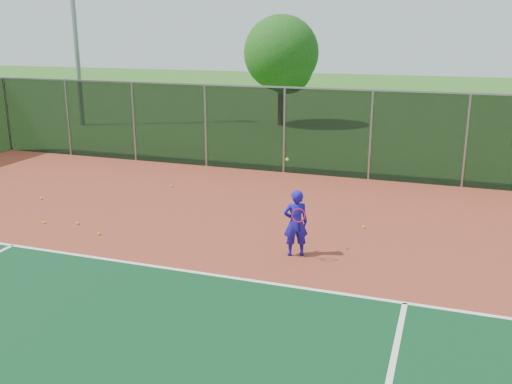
# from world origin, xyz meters

# --- Properties ---
(ground) EXTENTS (120.00, 120.00, 0.00)m
(ground) POSITION_xyz_m (0.00, 0.00, 0.00)
(ground) COLOR #295E1B
(ground) RESTS_ON ground
(court_apron) EXTENTS (30.00, 20.00, 0.02)m
(court_apron) POSITION_xyz_m (0.00, 2.00, 0.01)
(court_apron) COLOR brown
(court_apron) RESTS_ON ground
(fence_back) EXTENTS (30.00, 0.06, 3.03)m
(fence_back) POSITION_xyz_m (0.00, 12.00, 1.56)
(fence_back) COLOR black
(fence_back) RESTS_ON court_apron
(tennis_player) EXTENTS (0.66, 0.70, 2.20)m
(tennis_player) POSITION_xyz_m (-0.56, 4.63, 0.79)
(tennis_player) COLOR #1D11A6
(tennis_player) RESTS_ON court_apron
(practice_ball_1) EXTENTS (0.07, 0.07, 0.07)m
(practice_ball_1) POSITION_xyz_m (0.63, 6.95, 0.06)
(practice_ball_1) COLOR #BCDE19
(practice_ball_1) RESTS_ON court_apron
(practice_ball_2) EXTENTS (0.07, 0.07, 0.07)m
(practice_ball_2) POSITION_xyz_m (-8.91, 6.38, 0.06)
(practice_ball_2) COLOR #BCDE19
(practice_ball_2) RESTS_ON court_apron
(practice_ball_3) EXTENTS (0.07, 0.07, 0.07)m
(practice_ball_3) POSITION_xyz_m (-5.87, 8.91, 0.06)
(practice_ball_3) COLOR #BCDE19
(practice_ball_3) RESTS_ON court_apron
(practice_ball_4) EXTENTS (0.07, 0.07, 0.07)m
(practice_ball_4) POSITION_xyz_m (-6.48, 4.79, 0.06)
(practice_ball_4) COLOR #BCDE19
(practice_ball_4) RESTS_ON court_apron
(practice_ball_5) EXTENTS (0.07, 0.07, 0.07)m
(practice_ball_5) POSITION_xyz_m (-7.36, 4.57, 0.06)
(practice_ball_5) COLOR #BCDE19
(practice_ball_5) RESTS_ON court_apron
(practice_ball_7) EXTENTS (0.07, 0.07, 0.07)m
(practice_ball_7) POSITION_xyz_m (-5.50, 4.30, 0.06)
(practice_ball_7) COLOR #BCDE19
(practice_ball_7) RESTS_ON court_apron
(tree_back_left) EXTENTS (3.88, 3.88, 5.70)m
(tree_back_left) POSITION_xyz_m (-6.05, 21.99, 3.58)
(tree_back_left) COLOR #322112
(tree_back_left) RESTS_ON ground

